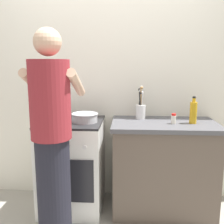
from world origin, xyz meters
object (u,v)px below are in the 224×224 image
Objects in this scene: utensil_crock at (141,108)px; person at (52,143)px; stove_range at (72,165)px; oil_bottle at (193,112)px; spice_bottle at (174,119)px; pot at (56,116)px; mixing_bowl at (85,117)px.

person reaches higher than utensil_crock.
stove_range is 3.55× the size of oil_bottle.
spice_bottle is (0.97, -0.05, 0.50)m from stove_range.
spice_bottle reaches higher than stove_range.
pot is 0.28m from mixing_bowl.
spice_bottle reaches higher than mixing_bowl.
utensil_crock is 1.04m from person.
mixing_bowl is (0.14, -0.03, 0.50)m from stove_range.
oil_bottle is (0.48, -0.19, 0.00)m from utensil_crock.
oil_bottle is at bearing 0.31° from mixing_bowl.
person is at bearing -91.78° from stove_range.
oil_bottle is (1.02, 0.01, 0.06)m from mixing_bowl.
pot reaches higher than stove_range.
mixing_bowl is 1.01× the size of oil_bottle.
person is (-0.70, -0.75, -0.14)m from utensil_crock.
pot reaches higher than spice_bottle.
utensil_crock is at bearing 47.17° from person.
stove_range is 0.53× the size of person.
mixing_bowl is at bearing 178.45° from spice_bottle.
utensil_crock is 0.51m from oil_bottle.
spice_bottle is (0.83, -0.02, -0.00)m from mixing_bowl.
person reaches higher than pot.
spice_bottle is 1.13m from person.
oil_bottle is at bearing -21.57° from utensil_crock.
utensil_crock is (0.68, 0.17, 0.55)m from stove_range.
person is at bearing -105.84° from mixing_bowl.
mixing_bowl is 0.83m from spice_bottle.
utensil_crock reaches higher than oil_bottle.
stove_range is at bearing 176.99° from spice_bottle.
oil_bottle is at bearing 25.59° from person.
spice_bottle is at bearing -36.35° from utensil_crock.
pot is 0.59m from person.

